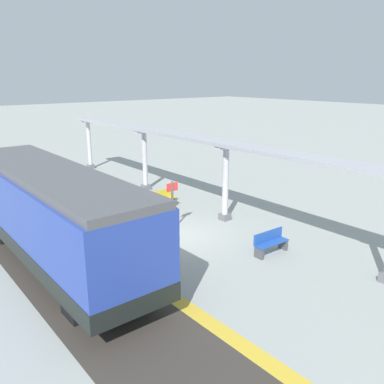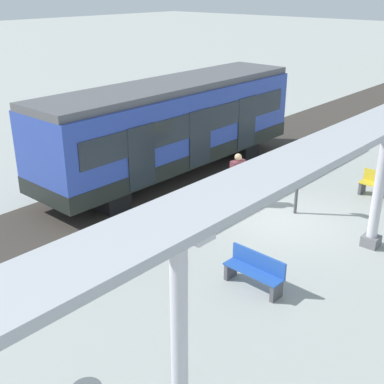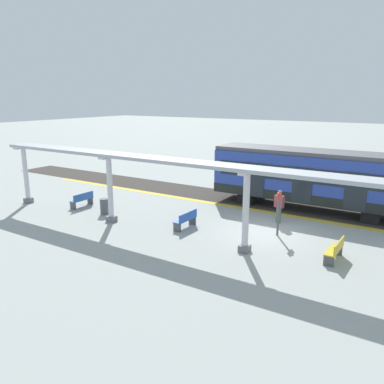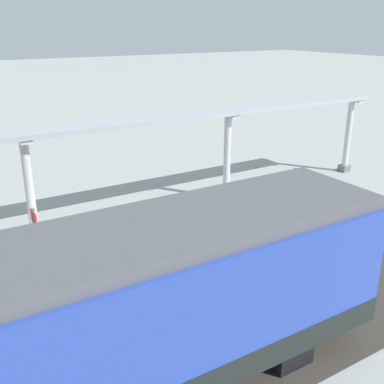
{
  "view_description": "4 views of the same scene",
  "coord_description": "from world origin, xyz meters",
  "px_view_note": "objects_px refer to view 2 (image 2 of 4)",
  "views": [
    {
      "loc": [
        -9.52,
        -12.63,
        6.46
      ],
      "look_at": [
        1.58,
        1.01,
        1.42
      ],
      "focal_mm": 37.78,
      "sensor_mm": 36.0,
      "label": 1
    },
    {
      "loc": [
        7.29,
        -12.11,
        6.66
      ],
      "look_at": [
        -0.61,
        -3.2,
        1.69
      ],
      "focal_mm": 46.92,
      "sensor_mm": 36.0,
      "label": 2
    },
    {
      "loc": [
        17.04,
        6.48,
        6.42
      ],
      "look_at": [
        0.42,
        -3.99,
        1.55
      ],
      "focal_mm": 36.02,
      "sensor_mm": 36.0,
      "label": 3
    },
    {
      "loc": [
        -11.43,
        2.92,
        6.74
      ],
      "look_at": [
        0.96,
        -4.64,
        1.4
      ],
      "focal_mm": 42.89,
      "sensor_mm": 36.0,
      "label": 4
    }
  ],
  "objects_px": {
    "canopy_pillar_third": "(379,186)",
    "passenger_waiting_near_edge": "(238,173)",
    "train_near_carriage": "(173,128)",
    "platform_info_sign": "(298,173)",
    "bench_mid_platform": "(383,186)",
    "canopy_pillar_second": "(179,323)",
    "bench_near_end": "(255,270)"
  },
  "relations": [
    {
      "from": "canopy_pillar_third",
      "to": "passenger_waiting_near_edge",
      "type": "distance_m",
      "value": 4.54
    },
    {
      "from": "train_near_carriage",
      "to": "canopy_pillar_third",
      "type": "relative_size",
      "value": 3.15
    },
    {
      "from": "train_near_carriage",
      "to": "platform_info_sign",
      "type": "xyz_separation_m",
      "value": [
        5.18,
        0.08,
        -0.5
      ]
    },
    {
      "from": "train_near_carriage",
      "to": "bench_mid_platform",
      "type": "bearing_deg",
      "value": 24.45
    },
    {
      "from": "bench_mid_platform",
      "to": "passenger_waiting_near_edge",
      "type": "relative_size",
      "value": 0.88
    },
    {
      "from": "canopy_pillar_second",
      "to": "canopy_pillar_third",
      "type": "relative_size",
      "value": 1.0
    },
    {
      "from": "bench_mid_platform",
      "to": "canopy_pillar_third",
      "type": "bearing_deg",
      "value": -72.15
    },
    {
      "from": "canopy_pillar_second",
      "to": "bench_near_end",
      "type": "bearing_deg",
      "value": 107.42
    },
    {
      "from": "train_near_carriage",
      "to": "passenger_waiting_near_edge",
      "type": "xyz_separation_m",
      "value": [
        3.36,
        -0.54,
        -0.76
      ]
    },
    {
      "from": "bench_near_end",
      "to": "train_near_carriage",
      "type": "bearing_deg",
      "value": 147.78
    },
    {
      "from": "platform_info_sign",
      "to": "passenger_waiting_near_edge",
      "type": "bearing_deg",
      "value": -161.23
    },
    {
      "from": "platform_info_sign",
      "to": "passenger_waiting_near_edge",
      "type": "distance_m",
      "value": 1.94
    },
    {
      "from": "bench_mid_platform",
      "to": "canopy_pillar_second",
      "type": "bearing_deg",
      "value": -84.29
    },
    {
      "from": "train_near_carriage",
      "to": "passenger_waiting_near_edge",
      "type": "distance_m",
      "value": 3.48
    },
    {
      "from": "bench_near_end",
      "to": "passenger_waiting_near_edge",
      "type": "xyz_separation_m",
      "value": [
        -3.25,
        3.63,
        0.63
      ]
    },
    {
      "from": "train_near_carriage",
      "to": "canopy_pillar_third",
      "type": "height_order",
      "value": "canopy_pillar_third"
    },
    {
      "from": "bench_mid_platform",
      "to": "platform_info_sign",
      "type": "height_order",
      "value": "platform_info_sign"
    },
    {
      "from": "train_near_carriage",
      "to": "canopy_pillar_second",
      "type": "xyz_separation_m",
      "value": [
        7.84,
        -8.08,
        -0.04
      ]
    },
    {
      "from": "passenger_waiting_near_edge",
      "to": "bench_near_end",
      "type": "bearing_deg",
      "value": -48.13
    },
    {
      "from": "canopy_pillar_second",
      "to": "passenger_waiting_near_edge",
      "type": "bearing_deg",
      "value": 120.72
    },
    {
      "from": "canopy_pillar_third",
      "to": "passenger_waiting_near_edge",
      "type": "bearing_deg",
      "value": -178.27
    },
    {
      "from": "canopy_pillar_third",
      "to": "platform_info_sign",
      "type": "bearing_deg",
      "value": 169.69
    },
    {
      "from": "canopy_pillar_second",
      "to": "platform_info_sign",
      "type": "distance_m",
      "value": 8.59
    },
    {
      "from": "canopy_pillar_second",
      "to": "platform_info_sign",
      "type": "height_order",
      "value": "canopy_pillar_second"
    },
    {
      "from": "canopy_pillar_third",
      "to": "bench_near_end",
      "type": "relative_size",
      "value": 2.32
    },
    {
      "from": "passenger_waiting_near_edge",
      "to": "platform_info_sign",
      "type": "bearing_deg",
      "value": 18.77
    },
    {
      "from": "bench_near_end",
      "to": "platform_info_sign",
      "type": "bearing_deg",
      "value": 108.63
    },
    {
      "from": "platform_info_sign",
      "to": "canopy_pillar_second",
      "type": "bearing_deg",
      "value": -71.95
    },
    {
      "from": "canopy_pillar_second",
      "to": "canopy_pillar_third",
      "type": "distance_m",
      "value": 7.67
    },
    {
      "from": "canopy_pillar_third",
      "to": "platform_info_sign",
      "type": "relative_size",
      "value": 1.59
    },
    {
      "from": "bench_mid_platform",
      "to": "passenger_waiting_near_edge",
      "type": "height_order",
      "value": "passenger_waiting_near_edge"
    },
    {
      "from": "train_near_carriage",
      "to": "platform_info_sign",
      "type": "relative_size",
      "value": 5.03
    }
  ]
}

